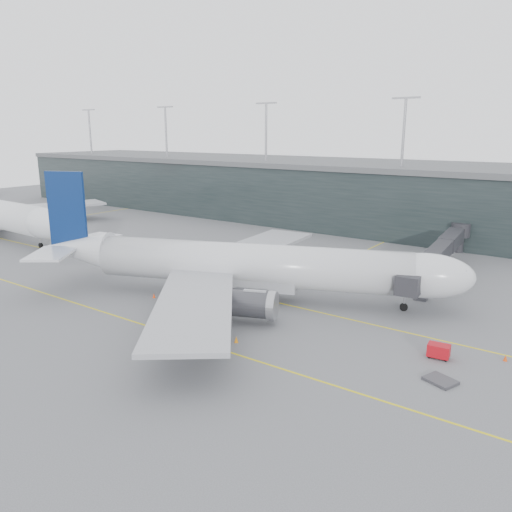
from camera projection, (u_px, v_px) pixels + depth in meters
The scene contains 17 objects.
ground at pixel (250, 286), 74.86m from camera, with size 320.00×320.00×0.00m, color #505155.
taxiline_a at pixel (234, 292), 71.70m from camera, with size 160.00×0.25×0.02m, color yellow.
taxiline_b at pixel (151, 327), 59.05m from camera, with size 160.00×0.25×0.02m, color yellow.
taxiline_lead_main at pixel (340, 263), 87.85m from camera, with size 0.25×60.00×0.02m, color yellow.
taxiline_lead_adj at pixel (67, 218), 132.83m from camera, with size 0.25×60.00×0.02m, color yellow.
terminal at pixel (393, 195), 118.83m from camera, with size 240.00×36.00×29.00m.
main_aircraft at pixel (248, 265), 68.10m from camera, with size 58.09×53.68×16.96m.
jet_bridge at pixel (445, 251), 78.30m from camera, with size 6.26×43.32×5.66m.
gse_cart at pixel (439, 351), 50.86m from camera, with size 2.29×1.59×1.47m.
baggage_dolly at pixel (440, 380), 46.13m from camera, with size 2.66×2.13×0.27m, color #343439.
uld_a at pixel (261, 261), 85.81m from camera, with size 1.97×1.63×1.69m.
uld_b at pixel (282, 263), 83.35m from camera, with size 2.27×1.84×2.02m.
uld_c at pixel (287, 264), 83.20m from camera, with size 2.60×2.27×2.03m.
cone_nose at pixel (505, 358), 50.31m from camera, with size 0.41×0.41×0.65m, color #E4440C.
cone_wing_stbd at pixel (236, 339), 54.70m from camera, with size 0.45×0.45×0.72m, color orange.
cone_wing_port at pixel (347, 275), 79.35m from camera, with size 0.39×0.39×0.63m, color #DE5A0C.
cone_tail at pixel (154, 296), 69.35m from camera, with size 0.41×0.41×0.64m, color #FA420D.
Camera 1 is at (42.18, -57.75, 22.59)m, focal length 35.00 mm.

